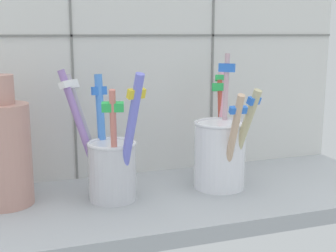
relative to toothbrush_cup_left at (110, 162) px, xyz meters
The scene contains 5 objects.
counter_slab 9.80cm from the toothbrush_cup_left, ahead, with size 64.00×22.00×2.00cm, color #9EA3A8.
tile_wall_back 20.48cm from the toothbrush_cup_left, 54.85° to the left, with size 64.00×2.20×45.00cm.
toothbrush_cup_left is the anchor object (origin of this frame).
toothbrush_cup_right 15.36cm from the toothbrush_cup_left, ahead, with size 7.27×13.41×18.24cm.
ceramic_vase 13.11cm from the toothbrush_cup_left, 168.77° to the left, with size 6.77×6.77×16.13cm.
Camera 1 is at (-18.93, -54.42, 23.03)cm, focal length 49.16 mm.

